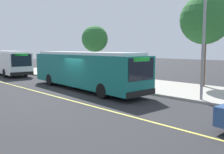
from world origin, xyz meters
TOP-DOWN VIEW (x-y plane):
  - ground_plane at (0.00, 0.00)m, footprint 120.00×120.00m
  - sidewalk_curb at (0.00, 6.00)m, footprint 44.00×6.40m
  - lane_stripe_center at (0.00, -2.20)m, footprint 36.00×0.14m
  - transit_bus_main at (-0.39, 1.01)m, footprint 12.37×3.34m
  - transit_bus_second at (-16.45, 0.97)m, footprint 11.67×3.47m
  - bus_shelter at (-2.26, 5.45)m, footprint 2.90×1.60m
  - waiting_bench at (-2.19, 5.28)m, footprint 1.60×0.48m
  - route_sign_post at (0.04, 3.50)m, footprint 0.44×0.08m
  - pedestrian_commuter at (-1.16, 4.33)m, footprint 0.24×0.40m
  - street_tree_near_shelter at (-7.57, 8.13)m, footprint 3.12×3.12m
  - street_tree_upstreet at (5.73, 8.51)m, footprint 3.98×3.98m
  - utility_pole at (8.19, 3.22)m, footprint 0.16×0.16m

SIDE VIEW (x-z plane):
  - ground_plane at x=0.00m, z-range 0.00..0.00m
  - lane_stripe_center at x=0.00m, z-range 0.00..0.01m
  - sidewalk_curb at x=0.00m, z-range 0.00..0.15m
  - waiting_bench at x=-2.19m, z-range 0.16..1.11m
  - pedestrian_commuter at x=-1.16m, z-range 0.27..1.96m
  - transit_bus_second at x=-16.45m, z-range 0.14..3.09m
  - transit_bus_main at x=-0.39m, z-range 0.14..3.09m
  - bus_shelter at x=-2.26m, z-range 0.68..3.16m
  - route_sign_post at x=0.04m, z-range 0.56..3.36m
  - utility_pole at x=8.19m, z-range 0.15..6.55m
  - street_tree_near_shelter at x=-7.57m, z-range 1.45..7.25m
  - street_tree_upstreet at x=5.73m, z-range 1.83..9.21m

